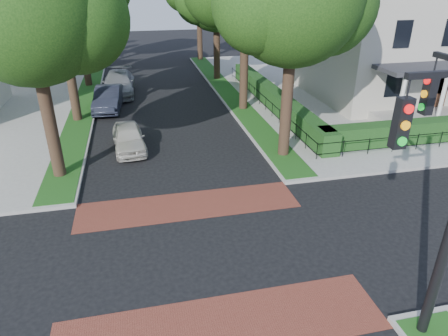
# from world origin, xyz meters

# --- Properties ---
(ground) EXTENTS (120.00, 120.00, 0.00)m
(ground) POSITION_xyz_m (0.00, 0.00, 0.00)
(ground) COLOR black
(ground) RESTS_ON ground
(sidewalk_ne) EXTENTS (30.00, 30.00, 0.15)m
(sidewalk_ne) POSITION_xyz_m (19.50, 19.00, 0.07)
(sidewalk_ne) COLOR gray
(sidewalk_ne) RESTS_ON ground
(crosswalk_far) EXTENTS (9.00, 2.20, 0.01)m
(crosswalk_far) POSITION_xyz_m (0.00, 3.20, 0.01)
(crosswalk_far) COLOR brown
(crosswalk_far) RESTS_ON ground
(crosswalk_near) EXTENTS (9.00, 2.20, 0.01)m
(crosswalk_near) POSITION_xyz_m (0.00, -3.20, 0.01)
(crosswalk_near) COLOR brown
(crosswalk_near) RESTS_ON ground
(grass_strip_ne) EXTENTS (1.60, 29.80, 0.02)m
(grass_strip_ne) POSITION_xyz_m (5.40, 19.10, 0.16)
(grass_strip_ne) COLOR #1F4F16
(grass_strip_ne) RESTS_ON sidewalk_ne
(grass_strip_nw) EXTENTS (1.60, 29.80, 0.02)m
(grass_strip_nw) POSITION_xyz_m (-5.40, 19.10, 0.16)
(grass_strip_nw) COLOR #1F4F16
(grass_strip_nw) RESTS_ON sidewalk_nw
(tree_left_near) EXTENTS (7.50, 6.45, 10.20)m
(tree_left_near) POSITION_xyz_m (-5.40, 7.23, 7.27)
(tree_left_near) COLOR black
(tree_left_near) RESTS_ON sidewalk_nw
(hedge_main_road) EXTENTS (1.00, 18.00, 1.20)m
(hedge_main_road) POSITION_xyz_m (7.70, 15.00, 0.75)
(hedge_main_road) COLOR #183B14
(hedge_main_road) RESTS_ON sidewalk_ne
(fence_main_road) EXTENTS (0.06, 18.00, 0.90)m
(fence_main_road) POSITION_xyz_m (6.90, 15.00, 0.60)
(fence_main_road) COLOR black
(fence_main_road) RESTS_ON sidewalk_ne
(house_victorian) EXTENTS (13.00, 13.05, 12.48)m
(house_victorian) POSITION_xyz_m (17.51, 15.92, 6.02)
(house_victorian) COLOR #B5AEA2
(house_victorian) RESTS_ON sidewalk_ne
(parked_car_front) EXTENTS (1.94, 4.12, 1.36)m
(parked_car_front) POSITION_xyz_m (-2.30, 9.67, 0.68)
(parked_car_front) COLOR beige
(parked_car_front) RESTS_ON ground
(parked_car_middle) EXTENTS (2.07, 4.96, 1.59)m
(parked_car_middle) POSITION_xyz_m (-3.60, 17.20, 0.80)
(parked_car_middle) COLOR #222634
(parked_car_middle) RESTS_ON ground
(parked_car_rear) EXTENTS (2.58, 5.93, 1.70)m
(parked_car_rear) POSITION_xyz_m (-2.95, 21.15, 0.85)
(parked_car_rear) COLOR gray
(parked_car_rear) RESTS_ON ground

